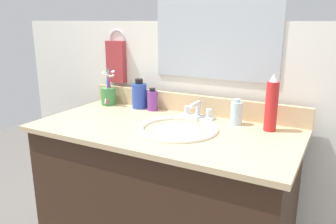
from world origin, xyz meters
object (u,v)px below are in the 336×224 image
(bottle_cream_purple, at_px, (153,100))
(hand_towel, at_px, (116,62))
(bottle_shampoo_blue, at_px, (139,95))
(bottle_spray_red, at_px, (272,105))
(cup_green, at_px, (108,95))
(faucet, at_px, (197,112))
(bottle_gel_clear, at_px, (236,113))

(bottle_cream_purple, bearing_deg, hand_towel, 165.33)
(bottle_shampoo_blue, xyz_separation_m, bottle_spray_red, (0.67, -0.05, 0.04))
(bottle_shampoo_blue, distance_m, cup_green, 0.19)
(hand_towel, bearing_deg, bottle_spray_red, -7.81)
(hand_towel, distance_m, bottle_spray_red, 0.87)
(hand_towel, relative_size, bottle_spray_red, 0.94)
(hand_towel, distance_m, faucet, 0.56)
(faucet, bearing_deg, bottle_gel_clear, -2.39)
(faucet, height_order, bottle_spray_red, bottle_spray_red)
(hand_towel, distance_m, bottle_gel_clear, 0.74)
(bottle_gel_clear, bearing_deg, bottle_cream_purple, 176.25)
(hand_towel, relative_size, bottle_cream_purple, 1.96)
(bottle_cream_purple, relative_size, bottle_spray_red, 0.48)
(bottle_spray_red, bearing_deg, faucet, 175.58)
(hand_towel, height_order, bottle_cream_purple, hand_towel)
(faucet, relative_size, cup_green, 0.83)
(hand_towel, xyz_separation_m, bottle_shampoo_blue, (0.19, -0.06, -0.15))
(bottle_cream_purple, height_order, bottle_shampoo_blue, bottle_shampoo_blue)
(bottle_cream_purple, bearing_deg, bottle_shampoo_blue, 174.99)
(faucet, distance_m, bottle_cream_purple, 0.26)
(hand_towel, bearing_deg, faucet, -9.94)
(hand_towel, xyz_separation_m, faucet, (0.52, -0.09, -0.19))
(faucet, bearing_deg, bottle_spray_red, -4.42)
(hand_towel, xyz_separation_m, bottle_spray_red, (0.86, -0.12, -0.11))
(bottle_shampoo_blue, relative_size, cup_green, 0.78)
(hand_towel, xyz_separation_m, bottle_gel_clear, (0.71, -0.10, -0.17))
(faucet, bearing_deg, cup_green, 179.08)
(bottle_shampoo_blue, bearing_deg, faucet, -4.82)
(bottle_spray_red, xyz_separation_m, cup_green, (-0.85, 0.03, -0.06))
(bottle_cream_purple, height_order, bottle_spray_red, bottle_spray_red)
(hand_towel, relative_size, bottle_gel_clear, 1.95)
(bottle_spray_red, bearing_deg, bottle_shampoo_blue, 175.38)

